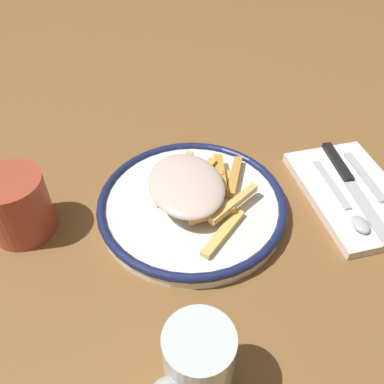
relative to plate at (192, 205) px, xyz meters
name	(u,v)px	position (x,y,z in m)	size (l,w,h in m)	color
ground_plane	(192,211)	(0.00, 0.00, -0.01)	(2.60, 2.60, 0.00)	brown
plate	(192,205)	(0.00, 0.00, 0.00)	(0.27, 0.27, 0.02)	white
fries_heap	(193,187)	(0.00, -0.01, 0.03)	(0.15, 0.21, 0.04)	gold
napkin	(352,193)	(-0.24, 0.02, -0.01)	(0.13, 0.21, 0.01)	white
fork	(376,192)	(-0.27, 0.03, 0.00)	(0.02, 0.18, 0.00)	silver
knife	(349,180)	(-0.24, 0.00, 0.00)	(0.02, 0.21, 0.01)	black
spoon	(348,207)	(-0.21, 0.05, 0.00)	(0.02, 0.15, 0.01)	silver
water_glass	(199,363)	(0.04, 0.24, 0.04)	(0.07, 0.07, 0.10)	silver
coffee_mug	(16,206)	(0.23, -0.01, 0.03)	(0.11, 0.08, 0.09)	#AF462F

